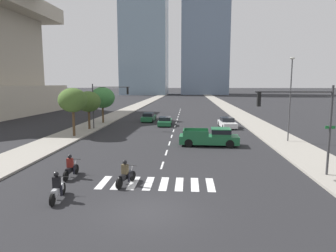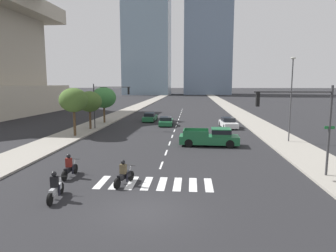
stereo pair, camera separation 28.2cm
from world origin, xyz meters
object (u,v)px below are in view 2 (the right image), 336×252
pickup_truck (212,137)px  motorcycle_lead (70,168)px  sedan_green_2 (150,117)px  street_tree_second (90,102)px  street_tree_third (104,98)px  traffic_signal_far (108,98)px  street_tree_nearest (74,100)px  motorcycle_trailing (55,188)px  sedan_white_1 (228,123)px  motorcycle_third (124,175)px  street_lamp_east (291,94)px  traffic_signal_near (300,114)px  sedan_green_0 (166,121)px

pickup_truck → motorcycle_lead: bearing=-130.7°
sedan_green_2 → street_tree_second: bearing=148.0°
sedan_green_2 → street_tree_third: bearing=118.6°
traffic_signal_far → street_tree_nearest: size_ratio=1.08×
motorcycle_lead → motorcycle_trailing: 3.73m
motorcycle_lead → motorcycle_trailing: size_ratio=0.99×
street_tree_nearest → street_tree_second: street_tree_nearest is taller
motorcycle_trailing → sedan_white_1: motorcycle_trailing is taller
sedan_white_1 → street_tree_nearest: bearing=-69.0°
sedan_white_1 → motorcycle_third: bearing=-24.9°
motorcycle_lead → pickup_truck: pickup_truck is taller
pickup_truck → street_tree_nearest: street_tree_nearest is taller
street_lamp_east → street_tree_third: 25.76m
motorcycle_third → street_tree_second: street_tree_second is taller
sedan_green_2 → traffic_signal_near: traffic_signal_near is taller
motorcycle_lead → sedan_green_0: (4.00, 23.97, -0.02)m
pickup_truck → street_tree_second: (-14.68, 8.69, 2.76)m
traffic_signal_far → traffic_signal_near: bearing=-47.0°
motorcycle_lead → street_lamp_east: 21.63m
motorcycle_lead → motorcycle_third: 3.89m
motorcycle_trailing → motorcycle_third: size_ratio=1.06×
motorcycle_lead → sedan_white_1: 25.60m
street_tree_second → motorcycle_lead: bearing=-74.8°
motorcycle_trailing → street_lamp_east: bearing=-51.0°
traffic_signal_far → motorcycle_lead: bearing=-81.3°
street_lamp_east → sedan_green_2: bearing=135.3°
pickup_truck → street_lamp_east: size_ratio=0.68×
motorcycle_lead → street_tree_third: street_tree_third is taller
street_tree_third → motorcycle_third: bearing=-71.3°
traffic_signal_near → traffic_signal_far: bearing=-47.0°
pickup_truck → street_tree_nearest: 15.45m
street_tree_second → motorcycle_trailing: bearing=-75.3°
sedan_green_0 → street_tree_second: (-9.18, -4.93, 3.01)m
street_tree_nearest → street_tree_second: bearing=90.0°
pickup_truck → sedan_green_2: 19.79m
motorcycle_lead → traffic_signal_near: (14.20, 1.17, 3.41)m
sedan_green_0 → sedan_white_1: 8.58m
sedan_white_1 → traffic_signal_far: (-15.42, -2.81, 3.43)m
street_tree_nearest → street_tree_third: 11.23m
sedan_white_1 → street_lamp_east: street_lamp_east is taller
traffic_signal_near → street_tree_second: (-19.39, 17.87, -0.42)m
motorcycle_trailing → sedan_white_1: 28.53m
sedan_white_1 → street_tree_second: (-17.62, -3.34, 2.96)m
motorcycle_third → sedan_white_1: (8.72, 23.53, 0.03)m
motorcycle_third → street_tree_nearest: bearing=48.8°
street_tree_second → motorcycle_third: bearing=-66.2°
motorcycle_third → pickup_truck: size_ratio=0.37×
street_tree_nearest → pickup_truck: bearing=-13.7°
motorcycle_third → street_tree_second: (-8.90, 20.19, 2.99)m
motorcycle_lead → street_tree_second: 19.96m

